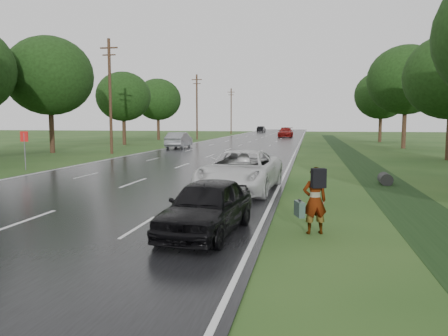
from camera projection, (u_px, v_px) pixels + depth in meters
ground at (24, 223)px, 12.59m from camera, size 220.00×220.00×0.00m
road at (246, 143)px, 56.48m from camera, size 14.00×180.00×0.04m
edge_stripe_east at (299, 144)px, 55.19m from camera, size 0.12×180.00×0.01m
edge_stripe_west at (196, 143)px, 57.77m from camera, size 0.12×180.00×0.01m
center_line at (246, 143)px, 56.48m from camera, size 0.12×180.00×0.01m
drainage_ditch at (363, 165)px, 28.63m from camera, size 2.20×120.00×0.56m
road_sign at (24, 143)px, 25.74m from camera, size 0.50×0.06×2.30m
utility_pole_mid at (110, 95)px, 38.18m from camera, size 1.60×0.26×10.00m
utility_pole_far at (197, 106)px, 67.44m from camera, size 1.60×0.26×10.00m
utility_pole_distant at (231, 110)px, 96.71m from camera, size 1.60×0.26×10.00m
tree_east_d at (406, 80)px, 45.47m from camera, size 8.00×8.00×10.76m
tree_east_f at (381, 95)px, 59.27m from camera, size 7.20×7.20×9.62m
tree_west_c at (49, 76)px, 39.10m from camera, size 7.80×7.80×10.43m
tree_west_d at (123, 97)px, 52.72m from camera, size 6.60×6.60×8.80m
tree_west_f at (158, 99)px, 66.46m from camera, size 7.00×7.00×9.29m
pedestrian at (314, 200)px, 11.26m from camera, size 0.90×0.69×1.75m
white_pickup at (241, 171)px, 17.95m from camera, size 3.19×6.19×1.67m
dark_sedan at (207, 206)px, 11.19m from camera, size 2.08×4.29×1.41m
silver_sedan at (179, 140)px, 46.21m from camera, size 1.94×5.15×1.68m
far_car_red at (286, 132)px, 76.83m from camera, size 2.56×5.97×1.71m
far_car_dark at (261, 129)px, 108.41m from camera, size 1.86×4.61×1.49m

